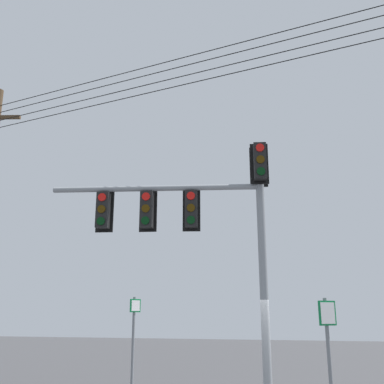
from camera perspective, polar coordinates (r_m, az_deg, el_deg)
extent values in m
cylinder|color=gray|center=(10.86, 9.03, -10.63)|extent=(0.20, 0.20, 6.02)
cylinder|color=gray|center=(11.31, -4.65, 0.46)|extent=(5.14, 1.06, 0.14)
cube|color=black|center=(11.12, 8.59, 3.83)|extent=(0.35, 0.35, 0.90)
cube|color=black|center=(11.28, 8.52, 3.55)|extent=(0.44, 0.12, 1.04)
cylinder|color=red|center=(11.07, 8.60, 5.58)|extent=(0.20, 0.06, 0.20)
cylinder|color=#3C2703|center=(10.96, 8.66, 4.11)|extent=(0.20, 0.06, 0.20)
cylinder|color=black|center=(10.87, 8.72, 2.61)|extent=(0.20, 0.06, 0.20)
cube|color=black|center=(11.69, 8.35, 2.88)|extent=(0.35, 0.35, 0.90)
cube|color=black|center=(11.53, 8.41, 3.14)|extent=(0.44, 0.12, 1.04)
cylinder|color=red|center=(11.94, 8.23, 4.00)|extent=(0.20, 0.06, 0.20)
cylinder|color=#3C2703|center=(11.84, 8.29, 2.63)|extent=(0.20, 0.06, 0.20)
cylinder|color=black|center=(11.76, 8.34, 1.24)|extent=(0.20, 0.06, 0.20)
cube|color=black|center=(11.09, -0.10, -2.20)|extent=(0.35, 0.35, 0.90)
cube|color=black|center=(11.25, -0.06, -2.39)|extent=(0.44, 0.12, 1.04)
cylinder|color=red|center=(11.00, -0.15, -0.48)|extent=(0.20, 0.07, 0.20)
cylinder|color=#3C2703|center=(10.92, -0.15, -2.01)|extent=(0.20, 0.07, 0.20)
cylinder|color=black|center=(10.86, -0.15, -3.55)|extent=(0.20, 0.07, 0.20)
cube|color=black|center=(11.21, -5.72, -2.27)|extent=(0.34, 0.34, 0.90)
cube|color=black|center=(11.37, -5.56, -2.46)|extent=(0.44, 0.10, 1.04)
cylinder|color=red|center=(11.12, -5.85, -0.57)|extent=(0.20, 0.06, 0.20)
cylinder|color=#3C2703|center=(11.05, -5.89, -2.08)|extent=(0.20, 0.06, 0.20)
cylinder|color=black|center=(10.99, -5.94, -3.60)|extent=(0.20, 0.06, 0.20)
cube|color=black|center=(11.44, -11.17, -2.31)|extent=(0.34, 0.34, 0.90)
cube|color=black|center=(11.60, -10.95, -2.50)|extent=(0.44, 0.11, 1.04)
cylinder|color=red|center=(11.35, -11.31, -0.65)|extent=(0.20, 0.06, 0.20)
cylinder|color=#3C2703|center=(11.28, -11.39, -2.13)|extent=(0.20, 0.06, 0.20)
cylinder|color=black|center=(11.22, -11.47, -3.62)|extent=(0.20, 0.06, 0.20)
cylinder|color=slate|center=(9.03, 17.05, -20.58)|extent=(0.07, 0.07, 2.47)
cube|color=#0C7238|center=(8.95, 16.73, -14.45)|extent=(0.32, 0.26, 0.44)
cube|color=white|center=(8.94, 16.80, -14.45)|extent=(0.26, 0.21, 0.38)
cylinder|color=slate|center=(11.60, -7.51, -19.44)|extent=(0.07, 0.07, 2.59)
cube|color=#0C7238|center=(11.53, -7.19, -14.07)|extent=(0.18, 0.29, 0.32)
cube|color=white|center=(11.52, -7.14, -14.07)|extent=(0.14, 0.23, 0.26)
cylinder|color=black|center=(12.30, 12.48, 16.04)|extent=(21.09, 4.73, 0.30)
cylinder|color=black|center=(12.45, 12.40, 17.14)|extent=(21.09, 4.73, 0.30)
cylinder|color=black|center=(12.62, 12.32, 18.39)|extent=(21.09, 4.73, 0.30)
cylinder|color=black|center=(12.77, 12.25, 19.42)|extent=(21.09, 4.73, 0.30)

